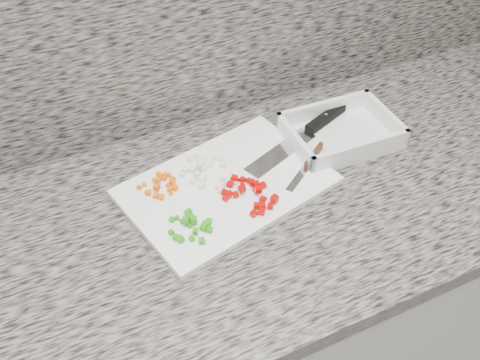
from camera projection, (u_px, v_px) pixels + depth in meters
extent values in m
cube|color=silver|center=(216.00, 340.00, 1.37)|extent=(3.92, 0.62, 0.86)
cube|color=slate|center=(209.00, 223.00, 1.05)|extent=(3.96, 0.64, 0.04)
cube|color=slate|center=(142.00, 7.00, 1.03)|extent=(3.92, 0.02, 0.60)
cube|color=white|center=(227.00, 186.00, 1.09)|extent=(0.45, 0.35, 0.01)
cube|color=#F16205|center=(147.00, 192.00, 1.06)|extent=(0.01, 0.01, 0.01)
cube|color=#F16205|center=(161.00, 197.00, 1.05)|extent=(0.01, 0.01, 0.01)
cube|color=#F16205|center=(159.00, 180.00, 1.08)|extent=(0.01, 0.01, 0.01)
cube|color=#F16205|center=(173.00, 179.00, 1.09)|extent=(0.01, 0.01, 0.01)
cube|color=#F16205|center=(157.00, 187.00, 1.06)|extent=(0.01, 0.01, 0.01)
cube|color=#F16205|center=(155.00, 181.00, 1.09)|extent=(0.01, 0.01, 0.01)
cube|color=#F16205|center=(170.00, 190.00, 1.07)|extent=(0.01, 0.01, 0.01)
cube|color=#F16205|center=(169.00, 175.00, 1.10)|extent=(0.01, 0.01, 0.01)
cube|color=#F16205|center=(156.00, 196.00, 1.05)|extent=(0.01, 0.01, 0.01)
cube|color=#F16205|center=(139.00, 187.00, 1.07)|extent=(0.01, 0.01, 0.01)
cube|color=#F16205|center=(161.00, 176.00, 1.10)|extent=(0.01, 0.01, 0.01)
cube|color=#F16205|center=(168.00, 185.00, 1.08)|extent=(0.01, 0.01, 0.01)
cube|color=#F16205|center=(164.00, 179.00, 1.09)|extent=(0.01, 0.01, 0.01)
cube|color=#F16205|center=(172.00, 182.00, 1.08)|extent=(0.01, 0.01, 0.01)
cube|color=#F16205|center=(149.00, 193.00, 1.06)|extent=(0.01, 0.01, 0.01)
cube|color=#F16205|center=(171.00, 193.00, 1.06)|extent=(0.01, 0.01, 0.01)
cube|color=#F16205|center=(165.00, 175.00, 1.10)|extent=(0.01, 0.01, 0.01)
cube|color=#F16205|center=(175.00, 188.00, 1.07)|extent=(0.02, 0.02, 0.01)
cube|color=#F16205|center=(145.00, 185.00, 1.08)|extent=(0.01, 0.01, 0.01)
cube|color=#F16205|center=(159.00, 175.00, 1.10)|extent=(0.01, 0.01, 0.01)
cube|color=white|center=(197.00, 156.00, 1.14)|extent=(0.01, 0.01, 0.01)
cube|color=white|center=(204.00, 160.00, 1.13)|extent=(0.01, 0.01, 0.01)
cube|color=white|center=(186.00, 170.00, 1.11)|extent=(0.01, 0.01, 0.01)
cube|color=white|center=(221.00, 158.00, 1.13)|extent=(0.01, 0.01, 0.01)
cube|color=white|center=(224.00, 179.00, 1.09)|extent=(0.01, 0.01, 0.01)
cube|color=white|center=(214.00, 157.00, 1.14)|extent=(0.01, 0.01, 0.01)
cube|color=white|center=(203.00, 168.00, 1.11)|extent=(0.01, 0.01, 0.01)
cube|color=white|center=(218.00, 158.00, 1.14)|extent=(0.01, 0.01, 0.01)
cube|color=white|center=(207.00, 164.00, 1.12)|extent=(0.01, 0.01, 0.01)
cube|color=white|center=(205.00, 163.00, 1.12)|extent=(0.01, 0.01, 0.01)
cube|color=white|center=(204.00, 177.00, 1.09)|extent=(0.01, 0.01, 0.01)
cube|color=white|center=(200.00, 165.00, 1.11)|extent=(0.02, 0.02, 0.01)
cube|color=white|center=(206.00, 165.00, 1.12)|extent=(0.01, 0.01, 0.01)
cube|color=white|center=(201.00, 179.00, 1.09)|extent=(0.02, 0.02, 0.01)
cube|color=white|center=(223.00, 164.00, 1.12)|extent=(0.02, 0.02, 0.01)
cube|color=white|center=(223.00, 164.00, 1.12)|extent=(0.01, 0.01, 0.01)
cube|color=white|center=(210.00, 164.00, 1.12)|extent=(0.01, 0.01, 0.01)
cube|color=white|center=(183.00, 175.00, 1.10)|extent=(0.01, 0.01, 0.01)
cube|color=white|center=(192.00, 181.00, 1.08)|extent=(0.02, 0.02, 0.01)
cube|color=white|center=(202.00, 185.00, 1.07)|extent=(0.01, 0.01, 0.01)
cube|color=white|center=(202.00, 162.00, 1.11)|extent=(0.01, 0.01, 0.01)
cube|color=white|center=(192.00, 170.00, 1.11)|extent=(0.02, 0.02, 0.01)
cube|color=white|center=(190.00, 159.00, 1.13)|extent=(0.01, 0.01, 0.01)
cube|color=white|center=(197.00, 175.00, 1.10)|extent=(0.02, 0.02, 0.01)
cube|color=white|center=(200.00, 160.00, 1.13)|extent=(0.02, 0.02, 0.01)
cube|color=#28940D|center=(182.00, 221.00, 1.01)|extent=(0.01, 0.01, 0.01)
cube|color=#28940D|center=(190.00, 225.00, 1.00)|extent=(0.01, 0.01, 0.01)
cube|color=#28940D|center=(206.00, 224.00, 1.00)|extent=(0.01, 0.01, 0.01)
cube|color=#28940D|center=(192.00, 239.00, 0.98)|extent=(0.01, 0.01, 0.01)
cube|color=#28940D|center=(188.00, 216.00, 1.02)|extent=(0.01, 0.01, 0.01)
cube|color=#28940D|center=(171.00, 232.00, 0.99)|extent=(0.01, 0.01, 0.01)
cube|color=#28940D|center=(195.00, 231.00, 0.98)|extent=(0.01, 0.01, 0.01)
cube|color=#28940D|center=(203.00, 228.00, 0.99)|extent=(0.01, 0.01, 0.01)
cube|color=#28940D|center=(204.00, 229.00, 0.99)|extent=(0.01, 0.01, 0.01)
cube|color=#28940D|center=(189.00, 212.00, 1.02)|extent=(0.01, 0.01, 0.01)
cube|color=#28940D|center=(194.00, 220.00, 1.00)|extent=(0.02, 0.02, 0.01)
cube|color=#28940D|center=(172.00, 220.00, 1.01)|extent=(0.01, 0.01, 0.01)
cube|color=#28940D|center=(187.00, 213.00, 1.02)|extent=(0.01, 0.01, 0.01)
cube|color=#28940D|center=(210.00, 230.00, 0.99)|extent=(0.01, 0.01, 0.01)
cube|color=#28940D|center=(209.00, 221.00, 1.01)|extent=(0.01, 0.01, 0.01)
cube|color=#28940D|center=(177.00, 218.00, 1.01)|extent=(0.01, 0.01, 0.01)
cube|color=#28940D|center=(176.00, 237.00, 0.98)|extent=(0.01, 0.01, 0.01)
cube|color=#28940D|center=(192.00, 217.00, 1.00)|extent=(0.01, 0.01, 0.01)
cube|color=#28940D|center=(181.00, 239.00, 0.97)|extent=(0.01, 0.01, 0.01)
cube|color=#28940D|center=(186.00, 220.00, 1.00)|extent=(0.02, 0.02, 0.01)
cube|color=#28940D|center=(202.00, 241.00, 0.97)|extent=(0.01, 0.01, 0.01)
cube|color=#28940D|center=(192.00, 219.00, 1.01)|extent=(0.01, 0.01, 0.01)
cube|color=#B30602|center=(263.00, 185.00, 1.07)|extent=(0.01, 0.01, 0.01)
cube|color=#B30602|center=(242.00, 189.00, 1.05)|extent=(0.01, 0.01, 0.01)
cube|color=#B30602|center=(229.00, 194.00, 1.06)|extent=(0.01, 0.01, 0.01)
cube|color=#B30602|center=(270.00, 206.00, 1.03)|extent=(0.02, 0.02, 0.01)
cube|color=#B30602|center=(262.00, 211.00, 1.02)|extent=(0.02, 0.02, 0.01)
cube|color=#B30602|center=(226.00, 198.00, 1.05)|extent=(0.01, 0.01, 0.01)
cube|color=#B30602|center=(262.00, 206.00, 1.03)|extent=(0.02, 0.02, 0.01)
cube|color=#B30602|center=(275.00, 198.00, 1.05)|extent=(0.01, 0.01, 0.01)
cube|color=#B30602|center=(230.00, 184.00, 1.08)|extent=(0.02, 0.02, 0.01)
cube|color=#B30602|center=(262.00, 200.00, 1.05)|extent=(0.01, 0.01, 0.01)
cube|color=#B30602|center=(225.00, 198.00, 1.05)|extent=(0.01, 0.01, 0.01)
cube|color=#B30602|center=(256.00, 189.00, 1.07)|extent=(0.01, 0.01, 0.01)
cube|color=#B30602|center=(258.00, 189.00, 1.05)|extent=(0.02, 0.02, 0.01)
cube|color=#B30602|center=(249.00, 181.00, 1.09)|extent=(0.01, 0.01, 0.01)
cube|color=#B30602|center=(252.00, 183.00, 1.08)|extent=(0.01, 0.01, 0.01)
cube|color=#B30602|center=(274.00, 200.00, 1.04)|extent=(0.02, 0.02, 0.01)
cube|color=#B30602|center=(234.00, 179.00, 1.09)|extent=(0.02, 0.02, 0.01)
cube|color=#B30602|center=(243.00, 185.00, 1.08)|extent=(0.01, 0.01, 0.01)
cube|color=#B30602|center=(236.00, 180.00, 1.09)|extent=(0.01, 0.01, 0.01)
cube|color=#B30602|center=(257.00, 206.00, 1.03)|extent=(0.02, 0.02, 0.01)
cube|color=#B30602|center=(256.00, 184.00, 1.08)|extent=(0.01, 0.01, 0.01)
cube|color=#B30602|center=(224.00, 192.00, 1.06)|extent=(0.01, 0.01, 0.01)
cube|color=#B30602|center=(254.00, 214.00, 1.02)|extent=(0.02, 0.02, 0.01)
cube|color=#B30602|center=(264.00, 199.00, 1.05)|extent=(0.01, 0.01, 0.01)
cube|color=#B30602|center=(243.00, 179.00, 1.09)|extent=(0.01, 0.01, 0.01)
cube|color=#B30602|center=(235.00, 195.00, 1.06)|extent=(0.01, 0.01, 0.01)
cube|color=#B30602|center=(231.00, 185.00, 1.08)|extent=(0.01, 0.01, 0.01)
cube|color=beige|center=(233.00, 196.00, 1.06)|extent=(0.01, 0.01, 0.01)
cube|color=beige|center=(236.00, 183.00, 1.08)|extent=(0.01, 0.01, 0.01)
cube|color=beige|center=(238.00, 187.00, 1.07)|extent=(0.01, 0.01, 0.01)
cube|color=beige|center=(230.00, 194.00, 1.06)|extent=(0.01, 0.01, 0.01)
cube|color=beige|center=(224.00, 186.00, 1.08)|extent=(0.01, 0.01, 0.00)
cube|color=beige|center=(224.00, 184.00, 1.08)|extent=(0.01, 0.01, 0.01)
cube|color=beige|center=(217.00, 188.00, 1.07)|extent=(0.01, 0.01, 0.01)
cube|color=beige|center=(221.00, 192.00, 1.06)|extent=(0.01, 0.01, 0.01)
cube|color=beige|center=(232.00, 183.00, 1.08)|extent=(0.01, 0.01, 0.01)
cube|color=beige|center=(223.00, 191.00, 1.07)|extent=(0.01, 0.01, 0.01)
cube|color=beige|center=(226.00, 197.00, 1.05)|extent=(0.01, 0.01, 0.01)
cube|color=silver|center=(281.00, 153.00, 1.15)|extent=(0.20, 0.11, 0.00)
cube|color=black|center=(326.00, 118.00, 1.23)|extent=(0.13, 0.07, 0.02)
cylinder|color=silver|center=(326.00, 115.00, 1.23)|extent=(0.01, 0.01, 0.00)
cube|color=silver|center=(297.00, 180.00, 1.09)|extent=(0.07, 0.06, 0.00)
cube|color=#482612|center=(314.00, 155.00, 1.14)|extent=(0.07, 0.05, 0.02)
cylinder|color=silver|center=(314.00, 152.00, 1.13)|extent=(0.01, 0.01, 0.00)
cube|color=white|center=(340.00, 137.00, 1.21)|extent=(0.25, 0.18, 0.01)
cube|color=white|center=(323.00, 109.00, 1.24)|extent=(0.24, 0.02, 0.04)
cube|color=white|center=(361.00, 151.00, 1.13)|extent=(0.24, 0.02, 0.04)
cube|color=white|center=(385.00, 116.00, 1.22)|extent=(0.02, 0.17, 0.04)
cube|color=white|center=(295.00, 142.00, 1.16)|extent=(0.02, 0.17, 0.04)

